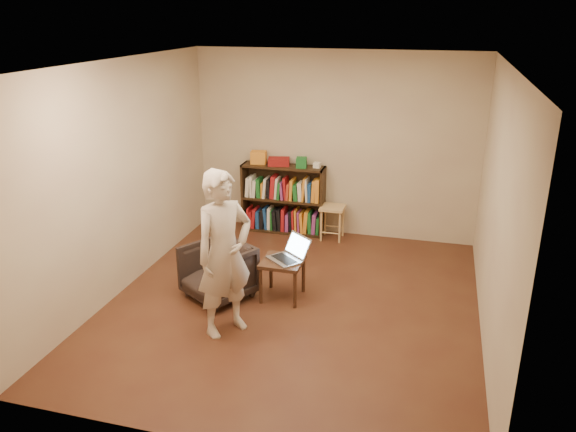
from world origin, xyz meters
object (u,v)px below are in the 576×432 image
(bookshelf, at_px, (283,203))
(stool, at_px, (333,213))
(armchair, at_px, (218,272))
(side_table, at_px, (282,266))
(laptop, at_px, (289,254))
(person, at_px, (224,254))

(bookshelf, height_order, stool, bookshelf)
(armchair, bearing_deg, side_table, 44.99)
(laptop, bearing_deg, armchair, -124.66)
(armchair, height_order, side_table, armchair)
(laptop, height_order, person, person)
(bookshelf, xyz_separation_m, person, (0.19, -2.79, 0.41))
(bookshelf, height_order, laptop, bookshelf)
(bookshelf, relative_size, person, 0.71)
(side_table, bearing_deg, bookshelf, 105.42)
(stool, relative_size, laptop, 0.92)
(person, bearing_deg, bookshelf, 39.85)
(stool, distance_m, laptop, 1.83)
(side_table, height_order, laptop, laptop)
(stool, xyz_separation_m, armchair, (-0.91, -2.05, -0.08))
(bookshelf, bearing_deg, stool, -8.05)
(armchair, relative_size, side_table, 1.48)
(side_table, distance_m, person, 1.00)
(stool, bearing_deg, bookshelf, 171.95)
(stool, height_order, armchair, armchair)
(person, bearing_deg, side_table, 12.43)
(bookshelf, bearing_deg, person, -86.10)
(side_table, xyz_separation_m, person, (-0.36, -0.82, 0.46))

